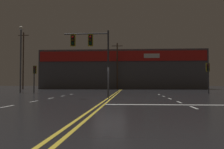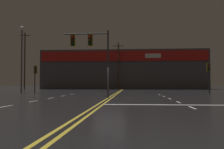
{
  "view_description": "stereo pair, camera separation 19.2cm",
  "coord_description": "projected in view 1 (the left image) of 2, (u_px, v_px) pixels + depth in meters",
  "views": [
    {
      "loc": [
        1.56,
        -19.71,
        1.18
      ],
      "look_at": [
        0.0,
        2.83,
        2.0
      ],
      "focal_mm": 40.0,
      "sensor_mm": 36.0,
      "label": 1
    },
    {
      "loc": [
        1.75,
        -19.69,
        1.18
      ],
      "look_at": [
        0.0,
        2.83,
        2.0
      ],
      "focal_mm": 40.0,
      "sensor_mm": 36.0,
      "label": 2
    }
  ],
  "objects": [
    {
      "name": "traffic_signal_median",
      "position": [
        90.0,
        47.0,
        20.49
      ],
      "size": [
        3.73,
        0.36,
        5.54
      ],
      "color": "#38383D",
      "rests_on": "ground"
    },
    {
      "name": "traffic_signal_corner_northwest",
      "position": [
        34.0,
        73.0,
        30.28
      ],
      "size": [
        0.42,
        0.36,
        3.36
      ],
      "color": "#38383D",
      "rests_on": "ground"
    },
    {
      "name": "ground_plane",
      "position": [
        110.0,
        98.0,
        19.71
      ],
      "size": [
        200.0,
        200.0,
        0.0
      ],
      "primitive_type": "plane",
      "color": "black"
    },
    {
      "name": "building_backdrop",
      "position": [
        122.0,
        70.0,
        56.49
      ],
      "size": [
        35.26,
        10.23,
        8.32
      ],
      "color": "#4C4C51",
      "rests_on": "ground"
    },
    {
      "name": "road_markings",
      "position": [
        120.0,
        99.0,
        18.61
      ],
      "size": [
        14.04,
        60.0,
        0.01
      ],
      "color": "gold",
      "rests_on": "ground"
    },
    {
      "name": "traffic_signal_corner_northeast",
      "position": [
        208.0,
        71.0,
        28.98
      ],
      "size": [
        0.42,
        0.36,
        3.56
      ],
      "color": "#38383D",
      "rests_on": "ground"
    },
    {
      "name": "streetlight_far_right",
      "position": [
        21.0,
        50.0,
        33.07
      ],
      "size": [
        0.56,
        0.56,
        8.82
      ],
      "color": "#59595E",
      "rests_on": "ground"
    },
    {
      "name": "utility_pole_row",
      "position": [
        120.0,
        62.0,
        50.9
      ],
      "size": [
        45.68,
        0.26,
        11.94
      ],
      "color": "#4C3828",
      "rests_on": "ground"
    }
  ]
}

